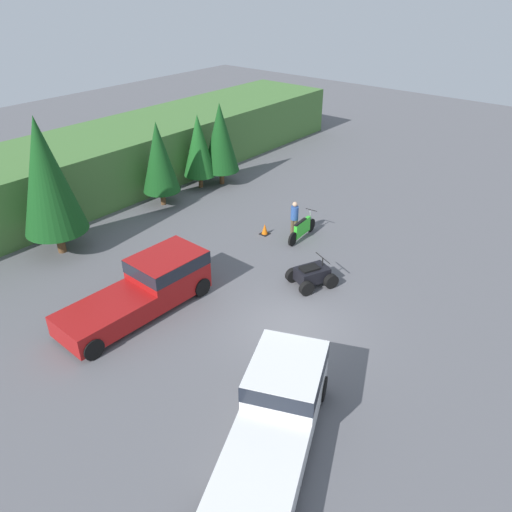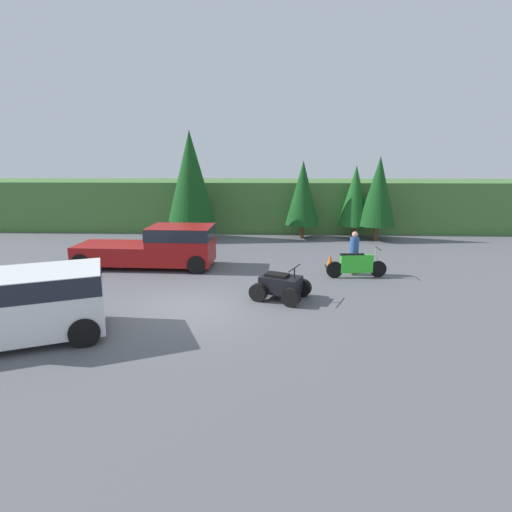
{
  "view_description": "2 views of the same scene",
  "coord_description": "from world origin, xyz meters",
  "px_view_note": "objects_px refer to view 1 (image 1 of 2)",
  "views": [
    {
      "loc": [
        -11.76,
        -8.17,
        11.28
      ],
      "look_at": [
        1.96,
        3.17,
        0.95
      ],
      "focal_mm": 35.0,
      "sensor_mm": 36.0,
      "label": 1
    },
    {
      "loc": [
        2.53,
        -11.83,
        4.58
      ],
      "look_at": [
        1.96,
        3.17,
        0.95
      ],
      "focal_mm": 28.0,
      "sensor_mm": 36.0,
      "label": 2
    }
  ],
  "objects_px": {
    "pickup_truck_red": "(149,285)",
    "traffic_cone": "(265,229)",
    "dirt_bike": "(302,229)",
    "quad_atv": "(312,275)",
    "pickup_truck_second": "(278,409)",
    "rider_person": "(294,218)"
  },
  "relations": [
    {
      "from": "dirt_bike",
      "to": "quad_atv",
      "type": "xyz_separation_m",
      "value": [
        -3.08,
        -2.63,
        -0.05
      ]
    },
    {
      "from": "rider_person",
      "to": "dirt_bike",
      "type": "bearing_deg",
      "value": -76.04
    },
    {
      "from": "dirt_bike",
      "to": "rider_person",
      "type": "relative_size",
      "value": 1.36
    },
    {
      "from": "rider_person",
      "to": "traffic_cone",
      "type": "relative_size",
      "value": 3.24
    },
    {
      "from": "dirt_bike",
      "to": "quad_atv",
      "type": "relative_size",
      "value": 1.13
    },
    {
      "from": "quad_atv",
      "to": "rider_person",
      "type": "height_order",
      "value": "rider_person"
    },
    {
      "from": "pickup_truck_second",
      "to": "rider_person",
      "type": "height_order",
      "value": "pickup_truck_second"
    },
    {
      "from": "quad_atv",
      "to": "traffic_cone",
      "type": "xyz_separation_m",
      "value": [
        2.27,
        4.26,
        -0.2
      ]
    },
    {
      "from": "pickup_truck_second",
      "to": "pickup_truck_red",
      "type": "bearing_deg",
      "value": 53.69
    },
    {
      "from": "pickup_truck_red",
      "to": "traffic_cone",
      "type": "xyz_separation_m",
      "value": [
        7.41,
        0.35,
        -0.7
      ]
    },
    {
      "from": "pickup_truck_red",
      "to": "traffic_cone",
      "type": "bearing_deg",
      "value": 4.35
    },
    {
      "from": "dirt_bike",
      "to": "rider_person",
      "type": "xyz_separation_m",
      "value": [
        -0.04,
        0.45,
        0.47
      ]
    },
    {
      "from": "pickup_truck_second",
      "to": "dirt_bike",
      "type": "distance_m",
      "value": 11.72
    },
    {
      "from": "pickup_truck_red",
      "to": "dirt_bike",
      "type": "relative_size",
      "value": 2.47
    },
    {
      "from": "pickup_truck_red",
      "to": "traffic_cone",
      "type": "height_order",
      "value": "pickup_truck_red"
    },
    {
      "from": "pickup_truck_red",
      "to": "traffic_cone",
      "type": "distance_m",
      "value": 7.45
    },
    {
      "from": "pickup_truck_second",
      "to": "dirt_bike",
      "type": "bearing_deg",
      "value": 8.55
    },
    {
      "from": "pickup_truck_second",
      "to": "rider_person",
      "type": "xyz_separation_m",
      "value": [
        9.92,
        6.6,
        0.01
      ]
    },
    {
      "from": "rider_person",
      "to": "pickup_truck_second",
      "type": "bearing_deg",
      "value": -137.97
    },
    {
      "from": "rider_person",
      "to": "traffic_cone",
      "type": "distance_m",
      "value": 1.58
    },
    {
      "from": "dirt_bike",
      "to": "rider_person",
      "type": "height_order",
      "value": "rider_person"
    },
    {
      "from": "traffic_cone",
      "to": "dirt_bike",
      "type": "bearing_deg",
      "value": -63.65
    }
  ]
}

